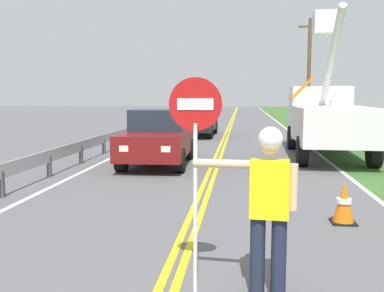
{
  "coord_description": "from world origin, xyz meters",
  "views": [
    {
      "loc": [
        0.8,
        -1.1,
        2.15
      ],
      "look_at": [
        -0.11,
        6.88,
        1.2
      ],
      "focal_mm": 40.79,
      "sensor_mm": 36.0,
      "label": 1
    }
  ],
  "objects_px": {
    "stop_sign_paddle": "(195,137)",
    "oncoming_suv_second": "(197,116)",
    "traffic_cone_mid": "(287,169)",
    "traffic_cone_lead": "(344,204)",
    "oncoming_sedan_nearest": "(158,138)",
    "utility_pole_mid": "(309,69)",
    "flagger_worker": "(268,202)",
    "utility_bucket_truck": "(326,116)"
  },
  "relations": [
    {
      "from": "oncoming_sedan_nearest",
      "to": "traffic_cone_lead",
      "type": "height_order",
      "value": "oncoming_sedan_nearest"
    },
    {
      "from": "flagger_worker",
      "to": "utility_bucket_truck",
      "type": "xyz_separation_m",
      "value": [
        2.67,
        11.33,
        0.36
      ]
    },
    {
      "from": "utility_pole_mid",
      "to": "utility_bucket_truck",
      "type": "bearing_deg",
      "value": -96.41
    },
    {
      "from": "oncoming_suv_second",
      "to": "traffic_cone_mid",
      "type": "bearing_deg",
      "value": -73.98
    },
    {
      "from": "utility_bucket_truck",
      "to": "oncoming_suv_second",
      "type": "xyz_separation_m",
      "value": [
        -5.29,
        6.86,
        -0.34
      ]
    },
    {
      "from": "flagger_worker",
      "to": "traffic_cone_lead",
      "type": "bearing_deg",
      "value": 63.59
    },
    {
      "from": "stop_sign_paddle",
      "to": "utility_pole_mid",
      "type": "distance_m",
      "value": 30.69
    },
    {
      "from": "traffic_cone_lead",
      "to": "utility_bucket_truck",
      "type": "bearing_deg",
      "value": 81.69
    },
    {
      "from": "stop_sign_paddle",
      "to": "traffic_cone_lead",
      "type": "bearing_deg",
      "value": 52.11
    },
    {
      "from": "flagger_worker",
      "to": "traffic_cone_mid",
      "type": "distance_m",
      "value": 6.29
    },
    {
      "from": "flagger_worker",
      "to": "traffic_cone_lead",
      "type": "relative_size",
      "value": 2.61
    },
    {
      "from": "utility_bucket_truck",
      "to": "utility_pole_mid",
      "type": "bearing_deg",
      "value": 83.59
    },
    {
      "from": "stop_sign_paddle",
      "to": "utility_bucket_truck",
      "type": "distance_m",
      "value": 11.79
    },
    {
      "from": "oncoming_sedan_nearest",
      "to": "oncoming_suv_second",
      "type": "bearing_deg",
      "value": 88.77
    },
    {
      "from": "traffic_cone_mid",
      "to": "traffic_cone_lead",
      "type": "bearing_deg",
      "value": -79.54
    },
    {
      "from": "stop_sign_paddle",
      "to": "oncoming_sedan_nearest",
      "type": "bearing_deg",
      "value": 103.53
    },
    {
      "from": "traffic_cone_lead",
      "to": "traffic_cone_mid",
      "type": "height_order",
      "value": "same"
    },
    {
      "from": "utility_pole_mid",
      "to": "traffic_cone_mid",
      "type": "xyz_separation_m",
      "value": [
        -3.96,
        -23.95,
        -3.78
      ]
    },
    {
      "from": "oncoming_suv_second",
      "to": "stop_sign_paddle",
      "type": "bearing_deg",
      "value": -84.17
    },
    {
      "from": "stop_sign_paddle",
      "to": "oncoming_sedan_nearest",
      "type": "height_order",
      "value": "stop_sign_paddle"
    },
    {
      "from": "utility_pole_mid",
      "to": "oncoming_sedan_nearest",
      "type": "bearing_deg",
      "value": -109.46
    },
    {
      "from": "stop_sign_paddle",
      "to": "oncoming_suv_second",
      "type": "distance_m",
      "value": 18.24
    },
    {
      "from": "traffic_cone_mid",
      "to": "oncoming_suv_second",
      "type": "bearing_deg",
      "value": 106.02
    },
    {
      "from": "flagger_worker",
      "to": "utility_bucket_truck",
      "type": "relative_size",
      "value": 0.27
    },
    {
      "from": "oncoming_sedan_nearest",
      "to": "traffic_cone_lead",
      "type": "xyz_separation_m",
      "value": [
        4.26,
        -5.72,
        -0.5
      ]
    },
    {
      "from": "utility_bucket_truck",
      "to": "stop_sign_paddle",
      "type": "bearing_deg",
      "value": -106.95
    },
    {
      "from": "stop_sign_paddle",
      "to": "oncoming_suv_second",
      "type": "relative_size",
      "value": 0.5
    },
    {
      "from": "stop_sign_paddle",
      "to": "oncoming_suv_second",
      "type": "bearing_deg",
      "value": 95.83
    },
    {
      "from": "stop_sign_paddle",
      "to": "oncoming_sedan_nearest",
      "type": "relative_size",
      "value": 0.56
    },
    {
      "from": "stop_sign_paddle",
      "to": "traffic_cone_mid",
      "type": "xyz_separation_m",
      "value": [
        1.59,
        6.14,
        -1.37
      ]
    },
    {
      "from": "oncoming_suv_second",
      "to": "traffic_cone_lead",
      "type": "relative_size",
      "value": 6.63
    },
    {
      "from": "stop_sign_paddle",
      "to": "utility_bucket_truck",
      "type": "height_order",
      "value": "utility_bucket_truck"
    },
    {
      "from": "traffic_cone_lead",
      "to": "utility_pole_mid",
      "type": "bearing_deg",
      "value": 83.0
    },
    {
      "from": "stop_sign_paddle",
      "to": "traffic_cone_mid",
      "type": "relative_size",
      "value": 3.33
    },
    {
      "from": "oncoming_suv_second",
      "to": "traffic_cone_mid",
      "type": "xyz_separation_m",
      "value": [
        3.44,
        -11.99,
        -0.72
      ]
    },
    {
      "from": "stop_sign_paddle",
      "to": "traffic_cone_lead",
      "type": "relative_size",
      "value": 3.33
    },
    {
      "from": "utility_bucket_truck",
      "to": "oncoming_suv_second",
      "type": "height_order",
      "value": "utility_bucket_truck"
    },
    {
      "from": "oncoming_sedan_nearest",
      "to": "traffic_cone_lead",
      "type": "bearing_deg",
      "value": -53.33
    },
    {
      "from": "oncoming_suv_second",
      "to": "utility_bucket_truck",
      "type": "bearing_deg",
      "value": -52.38
    },
    {
      "from": "utility_pole_mid",
      "to": "traffic_cone_lead",
      "type": "xyz_separation_m",
      "value": [
        -3.35,
        -27.25,
        -3.78
      ]
    },
    {
      "from": "flagger_worker",
      "to": "oncoming_sedan_nearest",
      "type": "distance_m",
      "value": 9.06
    },
    {
      "from": "stop_sign_paddle",
      "to": "utility_pole_mid",
      "type": "bearing_deg",
      "value": 79.55
    }
  ]
}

